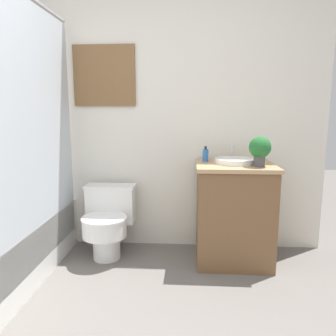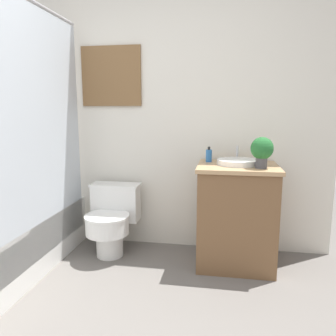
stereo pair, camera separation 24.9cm
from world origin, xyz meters
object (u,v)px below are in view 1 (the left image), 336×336
at_px(toilet, 108,220).
at_px(sink, 235,161).
at_px(potted_plant, 260,149).
at_px(soap_bottle, 205,155).

relative_size(toilet, sink, 1.63).
bearing_deg(potted_plant, toilet, 173.19).
bearing_deg(toilet, sink, -0.20).
bearing_deg(toilet, soap_bottle, 6.31).
height_order(sink, soap_bottle, sink).
distance_m(sink, potted_plant, 0.25).
bearing_deg(soap_bottle, sink, -22.17).
xyz_separation_m(soap_bottle, potted_plant, (0.40, -0.24, 0.08)).
distance_m(soap_bottle, potted_plant, 0.47).
distance_m(toilet, potted_plant, 1.38).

